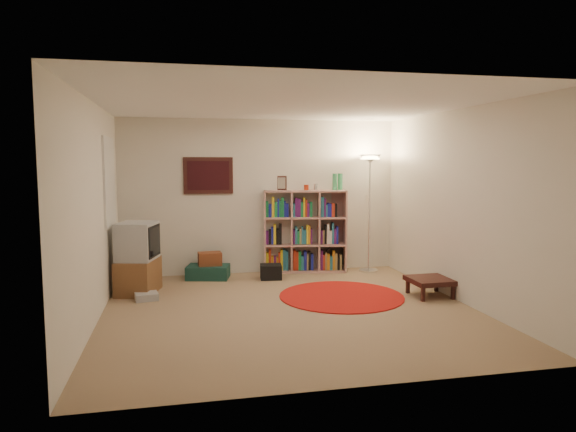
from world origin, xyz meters
The scene contains 11 objects.
room centered at (-0.05, 0.05, 1.26)m, with size 4.54×4.54×2.54m.
bookshelf centered at (0.70, 2.17, 0.66)m, with size 1.40×0.62×1.63m.
floor_lamp centered at (1.75, 1.92, 1.61)m, with size 0.45×0.45×1.94m.
floor_fan centered at (1.24, 2.11, 0.21)m, with size 0.38×0.21×0.43m.
tv_stand centered at (-1.89, 1.25, 0.48)m, with size 0.63×0.78×0.99m.
dvd_box centered at (-1.76, 0.84, 0.05)m, with size 0.33×0.29×0.10m.
suitcase centered at (-0.89, 1.94, 0.10)m, with size 0.72×0.55×0.21m.
wicker_basket centered at (-0.86, 1.96, 0.31)m, with size 0.37×0.27×0.20m.
duffel_bag centered at (0.06, 1.70, 0.11)m, with size 0.35×0.31×0.23m.
red_rug centered at (0.81, 0.47, 0.01)m, with size 1.68×1.68×0.01m.
side_table centered at (1.99, 0.24, 0.21)m, with size 0.56×0.56×0.25m.
Camera 1 is at (-1.31, -6.02, 1.81)m, focal length 32.00 mm.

